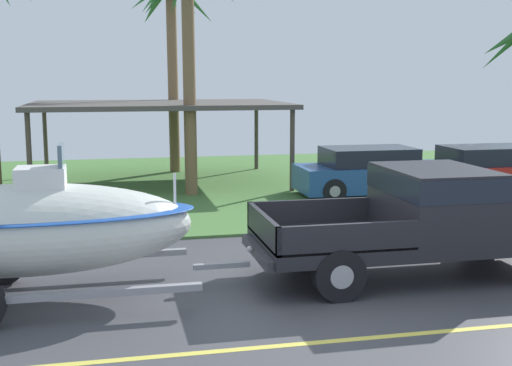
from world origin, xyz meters
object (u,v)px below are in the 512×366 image
object	(u,v)px
boat_on_trailer	(25,229)
palm_tree_mid	(171,18)
pickup_truck_towing	(433,216)
parked_sedan_far	(374,172)
palm_tree_near_right	(188,1)
parked_sedan_near	(494,171)
carport_awning	(159,106)

from	to	relation	value
boat_on_trailer	palm_tree_mid	xyz separation A→B (m)	(3.47, 13.38, 4.19)
pickup_truck_towing	parked_sedan_far	distance (m)	7.63
palm_tree_near_right	palm_tree_mid	bearing A→B (deg)	89.95
parked_sedan_near	carport_awning	size ratio (longest dim) A/B	0.59
carport_awning	palm_tree_near_right	distance (m)	3.76
parked_sedan_near	palm_tree_near_right	size ratio (longest dim) A/B	0.66
boat_on_trailer	parked_sedan_far	bearing A→B (deg)	40.92
carport_awning	boat_on_trailer	bearing A→B (deg)	-104.47
pickup_truck_towing	carport_awning	bearing A→B (deg)	109.10
pickup_truck_towing	boat_on_trailer	xyz separation A→B (m)	(-6.52, -0.00, 0.10)
parked_sedan_far	carport_awning	world-z (taller)	carport_awning
palm_tree_near_right	palm_tree_mid	world-z (taller)	palm_tree_mid
carport_awning	palm_tree_mid	world-z (taller)	palm_tree_mid
boat_on_trailer	palm_tree_mid	bearing A→B (deg)	75.47
parked_sedan_near	palm_tree_mid	world-z (taller)	palm_tree_mid
pickup_truck_towing	palm_tree_near_right	distance (m)	10.04
palm_tree_mid	palm_tree_near_right	bearing A→B (deg)	-90.05
parked_sedan_near	carport_awning	xyz separation A→B (m)	(-9.21, 3.85, 1.77)
palm_tree_mid	parked_sedan_near	bearing A→B (deg)	-37.10
carport_awning	palm_tree_mid	distance (m)	3.93
carport_awning	palm_tree_near_right	xyz separation A→B (m)	(0.68, -2.27, 2.92)
parked_sedan_near	parked_sedan_far	size ratio (longest dim) A/B	1.04
palm_tree_near_right	pickup_truck_towing	bearing A→B (deg)	-70.28
parked_sedan_near	palm_tree_near_right	distance (m)	9.86
boat_on_trailer	palm_tree_mid	world-z (taller)	palm_tree_mid
boat_on_trailer	parked_sedan_near	distance (m)	13.86
parked_sedan_far	carport_awning	bearing A→B (deg)	149.03
pickup_truck_towing	palm_tree_near_right	xyz separation A→B (m)	(-3.06, 8.52, 4.33)
pickup_truck_towing	boat_on_trailer	size ratio (longest dim) A/B	0.90
pickup_truck_towing	palm_tree_mid	size ratio (longest dim) A/B	0.79
parked_sedan_far	palm_tree_mid	bearing A→B (deg)	129.84
pickup_truck_towing	parked_sedan_near	bearing A→B (deg)	51.69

